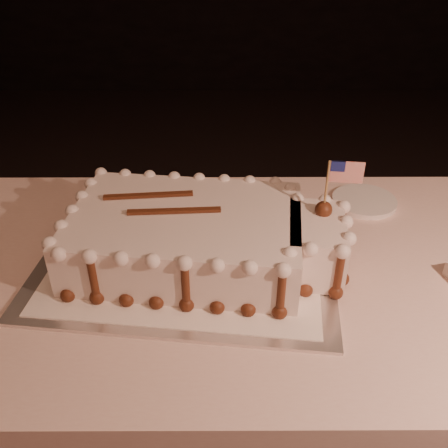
{
  "coord_description": "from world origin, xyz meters",
  "views": [
    {
      "loc": [
        -0.16,
        -0.25,
        1.42
      ],
      "look_at": [
        -0.16,
        0.61,
        0.85
      ],
      "focal_mm": 40.0,
      "sensor_mm": 36.0,
      "label": 1
    }
  ],
  "objects_px": {
    "sheet_cake": "(202,237)",
    "banquet_table": "(284,379)",
    "cake_board": "(187,259)",
    "side_plate": "(364,201)"
  },
  "relations": [
    {
      "from": "sheet_cake",
      "to": "banquet_table",
      "type": "bearing_deg",
      "value": -3.08
    },
    {
      "from": "cake_board",
      "to": "sheet_cake",
      "type": "relative_size",
      "value": 1.02
    },
    {
      "from": "cake_board",
      "to": "banquet_table",
      "type": "bearing_deg",
      "value": 3.15
    },
    {
      "from": "side_plate",
      "to": "cake_board",
      "type": "bearing_deg",
      "value": -151.37
    },
    {
      "from": "sheet_cake",
      "to": "side_plate",
      "type": "height_order",
      "value": "sheet_cake"
    },
    {
      "from": "cake_board",
      "to": "side_plate",
      "type": "xyz_separation_m",
      "value": [
        0.44,
        0.24,
        0.0
      ]
    },
    {
      "from": "banquet_table",
      "to": "side_plate",
      "type": "xyz_separation_m",
      "value": [
        0.21,
        0.26,
        0.38
      ]
    },
    {
      "from": "banquet_table",
      "to": "cake_board",
      "type": "height_order",
      "value": "cake_board"
    },
    {
      "from": "banquet_table",
      "to": "side_plate",
      "type": "height_order",
      "value": "side_plate"
    },
    {
      "from": "side_plate",
      "to": "banquet_table",
      "type": "bearing_deg",
      "value": -129.06
    }
  ]
}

